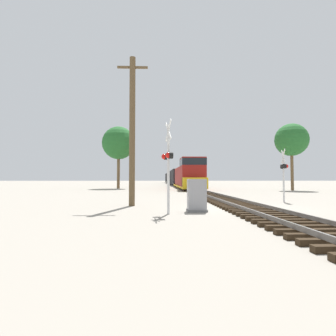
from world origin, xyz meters
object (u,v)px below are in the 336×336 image
Objects in this scene: tree_far_right at (291,140)px; tree_mid_background at (119,143)px; utility_pole at (132,129)px; relay_cabinet at (197,196)px; freight_train at (175,178)px; crossing_signal_near at (168,160)px; crossing_signal_far at (284,169)px.

tree_far_right is 25.93m from tree_mid_background.
relay_cabinet is at bearing -39.39° from utility_pole.
utility_pole is at bearing -96.03° from freight_train.
crossing_signal_near is at bearing -127.47° from tree_far_right.
tree_far_right is at bearing 53.81° from relay_cabinet.
tree_mid_background is at bearing 162.29° from tree_far_right.
utility_pole is 0.96× the size of tree_far_right.
relay_cabinet is at bearing 138.26° from crossing_signal_far.
tree_far_right is (13.64, -38.19, 4.95)m from freight_train.
freight_train is at bearing 87.43° from relay_cabinet.
tree_far_right is (16.36, 22.37, 6.10)m from relay_cabinet.
crossing_signal_near reaches higher than crossing_signal_far.
crossing_signal_near is 2.69× the size of relay_cabinet.
crossing_signal_far is (3.94, -55.72, 0.31)m from freight_train.
tree_mid_background is at bearing -110.05° from freight_train.
tree_mid_background reaches higher than freight_train.
relay_cabinet is 32.07m from tree_mid_background.
freight_train is at bearing 69.95° from tree_mid_background.
utility_pole is 28.07m from tree_mid_background.
tree_far_right is at bearing -16.67° from crossing_signal_far.
relay_cabinet is 5.75m from utility_pole.
tree_mid_background reaches higher than utility_pole.
utility_pole is at bearing -135.24° from tree_far_right.
crossing_signal_near is 29.57m from tree_far_right.
freight_train is at bearing 83.97° from utility_pole.
crossing_signal_far is 0.35× the size of tree_mid_background.
freight_train is 20.05× the size of crossing_signal_near.
relay_cabinet is (1.42, 0.84, -1.66)m from crossing_signal_near.
tree_far_right is at bearing -17.71° from tree_mid_background.
crossing_signal_far is at bearing 11.56° from utility_pole.
tree_far_right reaches higher than relay_cabinet.
crossing_signal_far is 2.29× the size of relay_cabinet.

